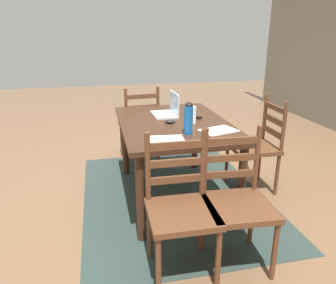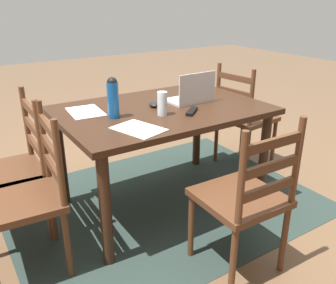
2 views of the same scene
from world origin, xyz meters
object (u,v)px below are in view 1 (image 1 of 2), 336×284
object	(u,v)px
chair_left_near	(140,125)
chair_right_near	(181,209)
laptop	(169,109)
drinking_glass	(193,115)
chair_right_far	(237,202)
tv_remote	(193,117)
water_bottle	(189,118)
chair_far_head	(257,146)
dining_table	(174,132)
computer_mouse	(170,121)

from	to	relation	value
chair_left_near	chair_right_near	world-z (taller)	same
laptop	drinking_glass	distance (m)	0.38
chair_right_far	tv_remote	size ratio (longest dim) A/B	5.59
water_bottle	chair_left_near	bearing A→B (deg)	-170.98
drinking_glass	tv_remote	bearing A→B (deg)	161.31
chair_right_far	laptop	size ratio (longest dim) A/B	2.92
chair_right_near	tv_remote	bearing A→B (deg)	159.69
chair_right_far	chair_far_head	xyz separation A→B (m)	(-1.00, 0.66, 0.00)
dining_table	laptop	size ratio (longest dim) A/B	4.39
chair_left_near	chair_right_far	bearing A→B (deg)	11.01
computer_mouse	tv_remote	world-z (taller)	computer_mouse
water_bottle	computer_mouse	bearing A→B (deg)	-167.52
chair_far_head	water_bottle	xyz separation A→B (m)	(0.38, -0.83, 0.44)
dining_table	chair_right_far	world-z (taller)	chair_right_far
laptop	water_bottle	distance (m)	0.64
chair_right_far	drinking_glass	bearing A→B (deg)	-176.93
dining_table	laptop	xyz separation A→B (m)	(-0.26, 0.01, 0.16)
laptop	tv_remote	size ratio (longest dim) A/B	1.92
chair_left_near	tv_remote	world-z (taller)	chair_left_near
chair_far_head	chair_right_far	bearing A→B (deg)	-33.45
tv_remote	chair_right_near	bearing A→B (deg)	-150.42
chair_far_head	drinking_glass	world-z (taller)	chair_far_head
water_bottle	computer_mouse	size ratio (longest dim) A/B	2.64
dining_table	chair_far_head	world-z (taller)	chair_far_head
chair_far_head	chair_left_near	bearing A→B (deg)	-133.66
chair_far_head	tv_remote	bearing A→B (deg)	-99.24
dining_table	computer_mouse	size ratio (longest dim) A/B	14.32
chair_left_near	water_bottle	xyz separation A→B (m)	(1.38, 0.22, 0.44)
tv_remote	drinking_glass	bearing A→B (deg)	-148.80
chair_left_near	chair_right_near	xyz separation A→B (m)	(2.01, -0.00, 0.00)
chair_right_near	dining_table	bearing A→B (deg)	168.99
laptop	water_bottle	xyz separation A→B (m)	(0.64, 0.02, 0.08)
drinking_glass	chair_right_near	bearing A→B (deg)	-20.65
chair_right_far	chair_left_near	xyz separation A→B (m)	(-2.01, -0.39, 0.00)
dining_table	chair_far_head	size ratio (longest dim) A/B	1.51
laptop	drinking_glass	bearing A→B (deg)	22.53
chair_left_near	drinking_glass	size ratio (longest dim) A/B	6.06
dining_table	chair_right_far	distance (m)	1.05
chair_right_far	water_bottle	size ratio (longest dim) A/B	3.60
drinking_glass	tv_remote	distance (m)	0.21
chair_left_near	drinking_glass	bearing A→B (deg)	17.36
chair_right_near	water_bottle	xyz separation A→B (m)	(-0.63, 0.22, 0.44)
chair_right_far	drinking_glass	distance (m)	1.00
dining_table	chair_left_near	distance (m)	1.04
drinking_glass	laptop	bearing A→B (deg)	-157.47
dining_table	drinking_glass	world-z (taller)	drinking_glass
water_bottle	laptop	bearing A→B (deg)	-178.06
chair_right_far	chair_left_near	bearing A→B (deg)	-168.99
chair_far_head	chair_right_near	size ratio (longest dim) A/B	1.00
chair_left_near	computer_mouse	world-z (taller)	chair_left_near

